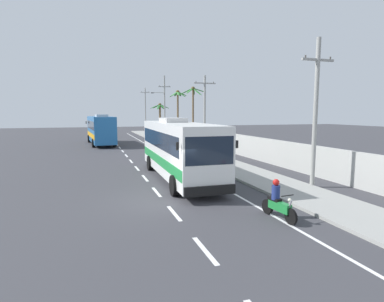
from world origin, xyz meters
The scene contains 18 objects.
ground_plane centered at (0.00, 0.00, 0.00)m, with size 160.00×160.00×0.00m, color #3A3A3F.
sidewalk_kerb centered at (6.80, 10.00, 0.07)m, with size 3.20×90.00×0.14m, color #999993.
lane_markings centered at (2.23, 14.77, 0.00)m, with size 3.84×71.00×0.01m.
boundary_wall centered at (10.60, 14.00, 1.00)m, with size 0.24×60.00×1.99m, color #B2B2AD.
coach_bus_foreground centered at (1.99, 4.67, 1.95)m, with size 3.01×11.36×3.76m.
coach_bus_far_lane centered at (-1.95, 27.94, 2.02)m, with size 3.56×10.90×3.89m.
motorcycle_beside_bus centered at (4.51, 12.89, 0.66)m, with size 0.56×1.96×1.63m.
motorcycle_trailing centered at (3.67, -3.72, 0.63)m, with size 0.56×1.96×1.54m.
pedestrian_near_kerb centered at (6.96, 17.36, 1.07)m, with size 0.36×0.36×1.78m.
pedestrian_midwalk centered at (5.98, 21.45, 0.99)m, with size 0.36×0.36×1.64m.
pedestrian_far_walk centered at (6.87, 14.07, 1.00)m, with size 0.36×0.36×1.66m.
utility_pole_nearest centered at (8.41, 0.16, 4.19)m, with size 1.98×0.24×8.02m.
utility_pole_mid centered at (8.87, 18.64, 4.31)m, with size 2.55×0.24×8.13m.
utility_pole_far centered at (8.52, 37.12, 5.34)m, with size 3.28×0.24×10.15m.
utility_pole_distant centered at (8.47, 55.60, 4.98)m, with size 2.06×0.24×9.56m.
palm_nearest centered at (8.25, 39.25, 3.91)m, with size 3.38×3.11×5.74m.
palm_second centered at (10.66, 28.16, 5.61)m, with size 3.44×3.44×7.74m.
palm_third centered at (9.13, 30.76, 5.38)m, with size 2.74×2.91×7.37m.
Camera 1 is at (-3.10, -13.83, 4.09)m, focal length 29.12 mm.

